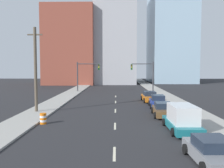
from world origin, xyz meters
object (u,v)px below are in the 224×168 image
object	(u,v)px
traffic_signal_right	(146,72)
sedan_brown	(163,110)
utility_pole_left_mid	(36,69)
box_truck_teal	(182,119)
sedan_gray	(212,152)
traffic_barrel	(43,119)
traffic_signal_left	(84,72)
sedan_orange	(149,97)
sedan_blue	(158,102)

from	to	relation	value
traffic_signal_right	sedan_brown	size ratio (longest dim) A/B	1.29
utility_pole_left_mid	box_truck_teal	xyz separation A→B (m)	(13.84, -7.60, -3.77)
sedan_gray	traffic_barrel	bearing A→B (deg)	140.78
traffic_signal_right	box_truck_teal	bearing A→B (deg)	-91.60
traffic_signal_right	traffic_signal_left	bearing A→B (deg)	180.00
utility_pole_left_mid	sedan_orange	bearing A→B (deg)	33.76
traffic_signal_left	sedan_blue	bearing A→B (deg)	-58.50
sedan_gray	box_truck_teal	size ratio (longest dim) A/B	0.83
utility_pole_left_mid	traffic_barrel	bearing A→B (deg)	-66.59
sedan_blue	sedan_orange	xyz separation A→B (m)	(-0.32, 5.16, -0.02)
traffic_signal_right	traffic_barrel	size ratio (longest dim) A/B	6.28
sedan_orange	sedan_blue	bearing A→B (deg)	-88.31
sedan_brown	sedan_blue	world-z (taller)	sedan_blue
traffic_barrel	sedan_gray	bearing A→B (deg)	-37.45
sedan_gray	sedan_blue	world-z (taller)	sedan_blue
traffic_signal_left	sedan_brown	size ratio (longest dim) A/B	1.29
sedan_gray	sedan_brown	bearing A→B (deg)	89.15
utility_pole_left_mid	box_truck_teal	world-z (taller)	utility_pole_left_mid
sedan_blue	traffic_signal_left	bearing A→B (deg)	124.76
sedan_gray	utility_pole_left_mid	bearing A→B (deg)	132.43
traffic_barrel	sedan_blue	world-z (taller)	sedan_blue
utility_pole_left_mid	sedan_orange	world-z (taller)	utility_pole_left_mid
traffic_signal_right	utility_pole_left_mid	bearing A→B (deg)	-122.91
box_truck_teal	sedan_orange	distance (m)	16.64
box_truck_teal	sedan_blue	size ratio (longest dim) A/B	1.20
sedan_brown	sedan_orange	distance (m)	10.64
sedan_orange	traffic_signal_right	bearing A→B (deg)	83.25
utility_pole_left_mid	sedan_orange	size ratio (longest dim) A/B	1.93
utility_pole_left_mid	sedan_brown	xyz separation A→B (m)	(13.50, -1.60, -4.10)
traffic_signal_right	traffic_barrel	distance (m)	30.86
sedan_gray	sedan_blue	distance (m)	17.96
traffic_signal_left	utility_pole_left_mid	world-z (taller)	utility_pole_left_mid
traffic_signal_left	box_truck_teal	size ratio (longest dim) A/B	1.13
traffic_barrel	sedan_brown	size ratio (longest dim) A/B	0.21
utility_pole_left_mid	sedan_blue	xyz separation A→B (m)	(13.84, 3.87, -4.04)
utility_pole_left_mid	sedan_brown	bearing A→B (deg)	-6.76
sedan_orange	utility_pole_left_mid	bearing A→B (deg)	-148.10
traffic_signal_left	sedan_orange	world-z (taller)	traffic_signal_left
traffic_signal_right	sedan_gray	distance (m)	36.93
traffic_signal_right	traffic_barrel	world-z (taller)	traffic_signal_right
sedan_gray	sedan_orange	distance (m)	23.12
traffic_signal_left	utility_pole_left_mid	size ratio (longest dim) A/B	0.65
traffic_signal_left	sedan_brown	world-z (taller)	traffic_signal_left
traffic_barrel	box_truck_teal	size ratio (longest dim) A/B	0.18
traffic_barrel	traffic_signal_right	bearing A→B (deg)	66.25
box_truck_teal	sedan_blue	xyz separation A→B (m)	(0.00, 11.47, -0.28)
box_truck_teal	sedan_brown	size ratio (longest dim) A/B	1.14
box_truck_teal	sedan_brown	bearing A→B (deg)	92.84
traffic_barrel	sedan_blue	xyz separation A→B (m)	(11.51, 9.26, 0.22)
box_truck_teal	sedan_blue	bearing A→B (deg)	89.59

